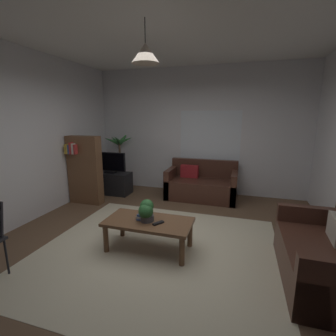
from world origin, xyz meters
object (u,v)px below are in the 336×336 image
Objects in this scene: book_on_table_0 at (142,219)px; pendant_lamp at (145,53)px; tv at (110,162)px; coffee_table at (149,225)px; book_on_table_1 at (142,217)px; book_on_table_2 at (143,215)px; couch_right_side at (327,259)px; remote_on_table_0 at (158,223)px; bookshelf_corner at (85,169)px; couch_under_window at (201,186)px; potted_palm_corner at (120,164)px; tv_stand at (112,183)px; potted_plant_on_table at (146,210)px.

pendant_lamp is (0.09, -0.00, 2.08)m from book_on_table_0.
tv is 1.55× the size of pendant_lamp.
tv is (-1.74, 2.02, 0.39)m from coffee_table.
book_on_table_1 is 0.03m from book_on_table_2.
couch_right_side is at bearing -1.87° from book_on_table_1.
couch_right_side is 1.83× the size of tv.
remote_on_table_0 is 2.52m from bookshelf_corner.
book_on_table_2 is (-0.09, 0.01, 0.13)m from coffee_table.
potted_palm_corner is at bearing 173.33° from couch_under_window.
pendant_lamp is (-0.33, -2.33, 2.23)m from couch_under_window.
book_on_table_1 is (-2.18, 0.07, 0.18)m from couch_right_side.
remote_on_table_0 is at bearing -14.13° from book_on_table_0.
book_on_table_0 is 3.09m from potted_palm_corner.
coffee_table is 2.69m from tv_stand.
tv_stand is (-1.66, 2.03, -0.23)m from book_on_table_2.
potted_plant_on_table is (-2.11, 0.05, 0.29)m from couch_right_side.
couch_right_side reaches higher than remote_on_table_0.
couch_under_window is 2.35m from coffee_table.
potted_plant_on_table is 0.38× the size of tv.
couch_under_window is 2.51m from bookshelf_corner.
book_on_table_2 is at bearing -50.82° from tv_stand.
book_on_table_0 is 2.63m from tv.
remote_on_table_0 is (0.25, -0.07, -0.05)m from book_on_table_2.
potted_palm_corner reaches higher than tv.
potted_palm_corner is (-1.77, 2.60, 0.02)m from potted_plant_on_table.
bookshelf_corner is at bearing -104.47° from tv_stand.
pendant_lamp is at bearing -34.43° from bookshelf_corner.
bookshelf_corner is 2.85× the size of pendant_lamp.
tv is at bearing 75.10° from bookshelf_corner.
tv_stand is at bearing 130.51° from coffee_table.
coffee_table is at bearing 45.00° from pendant_lamp.
pendant_lamp is (1.74, -2.02, 1.76)m from tv.
remote_on_table_0 is (-1.93, 0.02, 0.15)m from couch_right_side.
book_on_table_2 is 0.42× the size of potted_plant_on_table.
couch_right_side is at bearing -28.65° from tv.
potted_palm_corner reaches higher than book_on_table_1.
potted_palm_corner is (-0.05, 0.53, 0.34)m from tv_stand.
book_on_table_2 is 0.14× the size of tv_stand.
pendant_lamp is (0.02, 0.02, 1.94)m from potted_plant_on_table.
tv is at bearing 165.85° from remote_on_table_0.
potted_palm_corner is at bearing 159.86° from remote_on_table_0.
book_on_table_2 is 2.27m from bookshelf_corner.
tv_stand reaches higher than remote_on_table_0.
book_on_table_0 is at bearing -92.07° from couch_right_side.
coffee_table is 7.69× the size of book_on_table_1.
tv_stand is at bearing 90.00° from tv.
coffee_table is at bearing -92.06° from couch_right_side.
pendant_lamp reaches higher than book_on_table_2.
book_on_table_1 is 2.05m from pendant_lamp.
couch_under_window is 1.29× the size of coffee_table.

